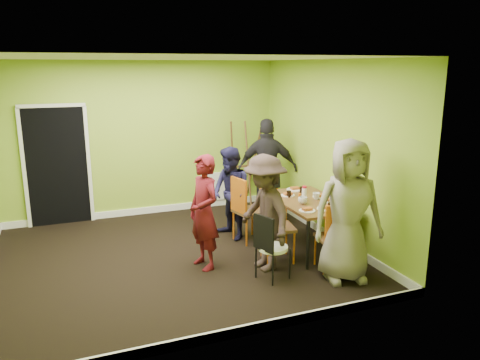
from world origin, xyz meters
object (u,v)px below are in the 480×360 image
Objects in this scene: easel at (245,164)px; person_front_end at (348,211)px; orange_bottle at (300,196)px; person_left_near at (265,213)px; person_left_far at (231,194)px; person_standing at (204,212)px; chair_left_far at (245,206)px; chair_left_near at (272,221)px; chair_bentwood at (270,244)px; chair_back_end at (270,184)px; thermos at (304,194)px; blue_bottle at (339,199)px; dining_table at (309,204)px; chair_front_end at (335,233)px; person_back_end at (267,169)px.

person_front_end is at bearing -90.00° from easel.
person_left_near is at bearing -144.62° from orange_bottle.
person_left_far is (-0.86, -1.55, -0.11)m from easel.
person_standing is (-1.60, -0.27, -0.00)m from orange_bottle.
chair_left_far is at bearing -111.79° from easel.
chair_left_far is 1.87m from person_front_end.
chair_left_near is 0.57× the size of person_front_end.
chair_bentwood is at bearing -17.52° from chair_left_near.
thermos is at bearing 81.61° from chair_back_end.
person_left_near is at bearing -36.09° from chair_left_near.
chair_bentwood is at bearing -161.36° from blue_bottle.
dining_table is at bearing 97.77° from person_front_end.
person_standing is 0.99× the size of person_left_near.
person_front_end is at bearing 46.57° from chair_left_near.
person_standing is at bearing 162.88° from chair_front_end.
person_left_far is at bearing 139.31° from dining_table.
orange_bottle is at bearing 39.39° from person_left_far.
orange_bottle is at bearing 85.24° from thermos.
person_back_end is at bearing 86.14° from orange_bottle.
chair_left_far reaches higher than chair_bentwood.
chair_bentwood is 1.41m from blue_bottle.
chair_left_far is 1.09× the size of chair_back_end.
chair_bentwood is (-1.01, -0.80, -0.20)m from dining_table.
chair_left_far is 1.17× the size of chair_bentwood.
chair_front_end reaches higher than orange_bottle.
person_left_far reaches higher than orange_bottle.
blue_bottle is (0.36, -2.73, -0.00)m from easel.
chair_left_far is 1.46m from blue_bottle.
person_left_far is 1.26m from person_left_near.
chair_bentwood is at bearing 172.86° from person_front_end.
chair_back_end is at bearing 135.41° from chair_bentwood.
dining_table is 0.95× the size of person_standing.
easel is 2.21m from orange_bottle.
blue_bottle is at bearing 87.20° from person_left_near.
chair_back_end is 0.60× the size of person_standing.
chair_back_end is 0.64× the size of person_left_far.
person_back_end is (0.10, -0.82, 0.06)m from easel.
chair_left_near is 14.43× the size of orange_bottle.
thermos is 2.71× the size of orange_bottle.
chair_front_end is 1.77m from person_standing.
person_left_near is at bearing -19.78° from chair_left_far.
person_left_near reaches higher than dining_table.
chair_back_end is at bearing 107.87° from person_left_far.
person_front_end is at bearing 83.40° from chair_back_end.
orange_bottle is (0.01, 0.17, -0.06)m from thermos.
person_left_near is 2.21m from person_back_end.
chair_front_end is 0.52× the size of person_front_end.
dining_table is 1.67m from person_standing.
person_left_far is at bearing 27.29° from chair_back_end.
easel is 2.37m from thermos.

